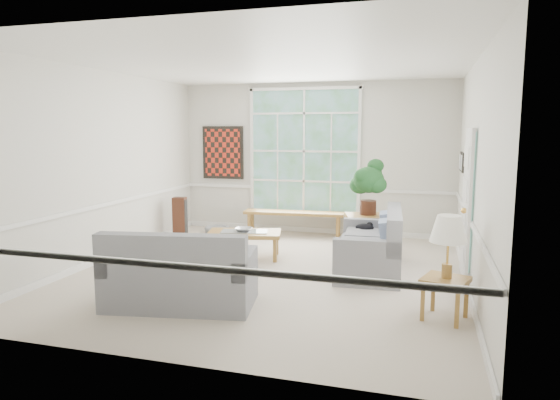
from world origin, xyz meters
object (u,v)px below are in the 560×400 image
object	(u,v)px
loveseat_right	(369,241)
loveseat_front	(181,267)
side_table	(445,299)
coffee_table	(245,245)
end_table	(364,232)

from	to	relation	value
loveseat_right	loveseat_front	xyz separation A→B (m)	(-2.00, -2.05, -0.00)
loveseat_front	side_table	xyz separation A→B (m)	(3.01, 0.39, -0.23)
loveseat_front	loveseat_right	bearing A→B (deg)	35.70
loveseat_right	coffee_table	xyz separation A→B (m)	(-2.03, 0.22, -0.25)
loveseat_right	side_table	distance (m)	1.95
loveseat_right	loveseat_front	world-z (taller)	same
side_table	loveseat_right	bearing A→B (deg)	121.26
side_table	loveseat_front	bearing A→B (deg)	-172.60
loveseat_front	side_table	distance (m)	3.04
coffee_table	side_table	distance (m)	3.58
loveseat_front	side_table	size ratio (longest dim) A/B	3.66
coffee_table	side_table	bearing A→B (deg)	-45.31
loveseat_front	coffee_table	bearing A→B (deg)	80.85
loveseat_front	coffee_table	xyz separation A→B (m)	(-0.03, 2.27, -0.25)
end_table	side_table	xyz separation A→B (m)	(1.23, -2.96, -0.08)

